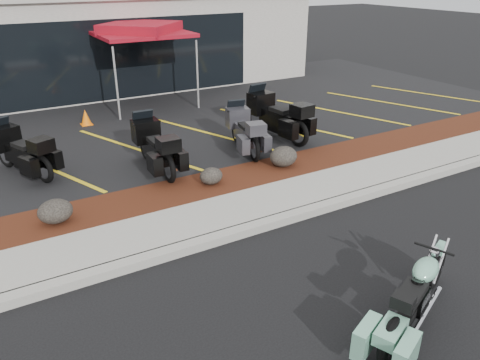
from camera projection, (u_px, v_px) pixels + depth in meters
ground at (252, 266)px, 7.34m from camera, size 90.00×90.00×0.00m
curb at (225, 236)px, 8.02m from camera, size 24.00×0.25×0.15m
sidewalk at (207, 219)px, 8.57m from camera, size 24.00×1.20×0.15m
mulch_bed at (181, 194)px, 9.52m from camera, size 24.00×1.20×0.16m
upper_lot at (107, 124)px, 13.78m from camera, size 26.00×9.60×0.15m
dealership_building at (56, 33)px, 17.93m from camera, size 18.00×8.16×4.00m
boulder_left at (55, 211)px, 8.21m from camera, size 0.60×0.50×0.43m
boulder_mid at (211, 176)px, 9.71m from camera, size 0.49×0.41×0.35m
boulder_right at (283, 156)px, 10.57m from camera, size 0.65×0.54×0.46m
hero_cruiser at (438, 261)px, 6.68m from camera, size 2.59×1.58×0.90m
touring_black_front at (3, 143)px, 10.39m from camera, size 1.52×2.14×1.17m
touring_black_mid at (145, 135)px, 10.81m from camera, size 0.82×2.07×1.20m
touring_grey at (236, 121)px, 11.92m from camera, size 1.13×2.05×1.13m
touring_black_rear at (258, 107)px, 12.78m from camera, size 1.14×2.35×1.31m
traffic_cone at (86, 117)px, 13.42m from camera, size 0.31×0.31×0.45m
popup_canopy at (141, 31)px, 14.62m from camera, size 3.68×3.68×2.58m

